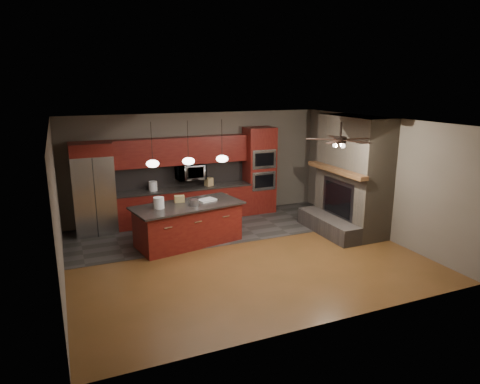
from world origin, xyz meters
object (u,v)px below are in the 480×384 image
oven_tower (259,170)px  kitchen_island (188,224)px  counter_box (209,182)px  refrigerator (93,189)px  paint_can (194,203)px  white_bucket (159,203)px  paint_tray (207,200)px  microwave (190,172)px  cardboard_box (179,199)px  counter_bucket (153,186)px

oven_tower → kitchen_island: (-2.55, -1.64, -0.73)m
oven_tower → counter_box: oven_tower is taller
refrigerator → counter_box: bearing=0.6°
oven_tower → paint_can: (-2.44, -1.78, -0.20)m
refrigerator → white_bucket: 2.01m
refrigerator → paint_can: bearing=-40.8°
counter_box → kitchen_island: bearing=-145.5°
kitchen_island → paint_can: size_ratio=12.60×
paint_tray → kitchen_island: bearing=176.0°
microwave → cardboard_box: size_ratio=3.24×
oven_tower → counter_bucket: 2.98m
counter_bucket → counter_box: (1.47, -0.05, -0.01)m
oven_tower → counter_box: bearing=-178.4°
microwave → counter_box: microwave is taller
kitchen_island → counter_box: counter_box is taller
microwave → counter_bucket: (-1.00, -0.05, -0.28)m
microwave → white_bucket: size_ratio=2.98×
kitchen_island → white_bucket: size_ratio=10.51×
paint_tray → cardboard_box: cardboard_box is taller
refrigerator → paint_can: (1.97, -1.70, -0.12)m
cardboard_box → counter_bucket: 1.40m
kitchen_island → counter_box: bearing=46.3°
microwave → white_bucket: microwave is taller
paint_tray → cardboard_box: (-0.60, 0.16, 0.05)m
paint_can → counter_box: size_ratio=0.95×
white_bucket → counter_bucket: white_bucket is taller
kitchen_island → cardboard_box: 0.61m
paint_can → paint_tray: (0.38, 0.26, -0.05)m
counter_box → paint_tray: bearing=-133.1°
oven_tower → counter_box: size_ratio=11.06×
paint_tray → microwave: bearing=68.6°
cardboard_box → paint_can: bearing=-54.0°
cardboard_box → counter_bucket: size_ratio=0.94×
paint_can → counter_bucket: size_ratio=0.85×
white_bucket → paint_tray: bearing=8.4°
paint_tray → counter_box: size_ratio=1.88×
white_bucket → kitchen_island: bearing=3.8°
microwave → kitchen_island: (-0.57, -1.70, -0.84)m
oven_tower → paint_tray: 2.57m
kitchen_island → cardboard_box: cardboard_box is taller
kitchen_island → cardboard_box: size_ratio=11.43×
refrigerator → white_bucket: refrigerator is taller
kitchen_island → counter_bucket: bearing=93.9°
white_bucket → microwave: bearing=54.9°
refrigerator → counter_bucket: refrigerator is taller
white_bucket → cardboard_box: 0.64m
microwave → counter_box: bearing=-11.9°
paint_tray → paint_can: bearing=-163.8°
paint_can → cardboard_box: bearing=117.7°
paint_tray → counter_bucket: bearing=102.6°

